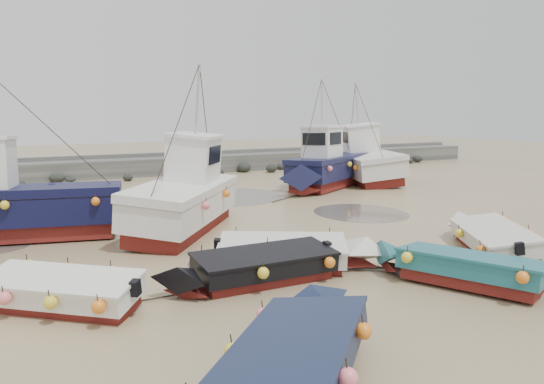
{
  "coord_description": "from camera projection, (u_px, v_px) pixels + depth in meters",
  "views": [
    {
      "loc": [
        -8.51,
        -14.74,
        4.54
      ],
      "look_at": [
        0.93,
        3.14,
        1.4
      ],
      "focal_mm": 35.0,
      "sensor_mm": 36.0,
      "label": 1
    }
  ],
  "objects": [
    {
      "name": "ground",
      "position": [
        291.0,
        249.0,
        17.51
      ],
      "size": [
        120.0,
        120.0,
        0.0
      ],
      "primitive_type": "plane",
      "color": "tan",
      "rests_on": "ground"
    },
    {
      "name": "seawall",
      "position": [
        134.0,
        167.0,
        36.65
      ],
      "size": [
        60.0,
        4.92,
        1.5
      ],
      "color": "slate",
      "rests_on": "ground"
    },
    {
      "name": "puddle_a",
      "position": [
        254.0,
        260.0,
        16.22
      ],
      "size": [
        4.15,
        4.15,
        0.01
      ],
      "primitive_type": "cylinder",
      "color": "#564D45",
      "rests_on": "ground"
    },
    {
      "name": "puddle_b",
      "position": [
        361.0,
        213.0,
        23.6
      ],
      "size": [
        4.05,
        4.05,
        0.01
      ],
      "primitive_type": "cylinder",
      "color": "#564D45",
      "rests_on": "ground"
    },
    {
      "name": "puddle_d",
      "position": [
        226.0,
        196.0,
        28.05
      ],
      "size": [
        6.01,
        6.01,
        0.01
      ],
      "primitive_type": "cylinder",
      "color": "#564D45",
      "rests_on": "ground"
    },
    {
      "name": "dinghy_0",
      "position": [
        49.0,
        286.0,
        12.15
      ],
      "size": [
        4.88,
        4.35,
        1.43
      ],
      "rotation": [
        0.0,
        0.0,
        0.86
      ],
      "color": "maroon",
      "rests_on": "ground"
    },
    {
      "name": "dinghy_1",
      "position": [
        302.0,
        349.0,
        8.97
      ],
      "size": [
        5.36,
        5.36,
        1.43
      ],
      "rotation": [
        0.0,
        0.0,
        -0.79
      ],
      "color": "maroon",
      "rests_on": "ground"
    },
    {
      "name": "dinghy_2",
      "position": [
        457.0,
        264.0,
        13.9
      ],
      "size": [
        3.31,
        5.6,
        1.43
      ],
      "rotation": [
        0.0,
        0.0,
        0.44
      ],
      "color": "maroon",
      "rests_on": "ground"
    },
    {
      "name": "dinghy_3",
      "position": [
        492.0,
        234.0,
        17.23
      ],
      "size": [
        4.02,
        5.9,
        1.43
      ],
      "rotation": [
        0.0,
        0.0,
        -0.54
      ],
      "color": "maroon",
      "rests_on": "ground"
    },
    {
      "name": "dinghy_4",
      "position": [
        252.0,
        264.0,
        13.87
      ],
      "size": [
        6.13,
        2.01,
        1.43
      ],
      "rotation": [
        0.0,
        0.0,
        1.57
      ],
      "color": "maroon",
      "rests_on": "ground"
    },
    {
      "name": "dinghy_5",
      "position": [
        295.0,
        250.0,
        15.21
      ],
      "size": [
        5.5,
        3.68,
        1.43
      ],
      "rotation": [
        0.0,
        0.0,
        -2.09
      ],
      "color": "maroon",
      "rests_on": "ground"
    },
    {
      "name": "cabin_boat_1",
      "position": [
        186.0,
        194.0,
        20.26
      ],
      "size": [
        7.08,
        8.54,
        6.22
      ],
      "rotation": [
        0.0,
        0.0,
        -0.67
      ],
      "color": "maroon",
      "rests_on": "ground"
    },
    {
      "name": "cabin_boat_2",
      "position": [
        325.0,
        166.0,
        30.66
      ],
      "size": [
        9.07,
        6.04,
        6.22
      ],
      "rotation": [
        0.0,
        0.0,
        2.1
      ],
      "color": "maroon",
      "rests_on": "ground"
    },
    {
      "name": "cabin_boat_3",
      "position": [
        365.0,
        160.0,
        34.0
      ],
      "size": [
        5.32,
        9.92,
        6.22
      ],
      "rotation": [
        0.0,
        0.0,
        -0.33
      ],
      "color": "maroon",
      "rests_on": "ground"
    },
    {
      "name": "person",
      "position": [
        54.0,
        233.0,
        19.76
      ],
      "size": [
        0.7,
        0.46,
        1.9
      ],
      "primitive_type": "imported",
      "rotation": [
        0.0,
        0.0,
        3.13
      ],
      "color": "#1D1D3A",
      "rests_on": "ground"
    }
  ]
}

